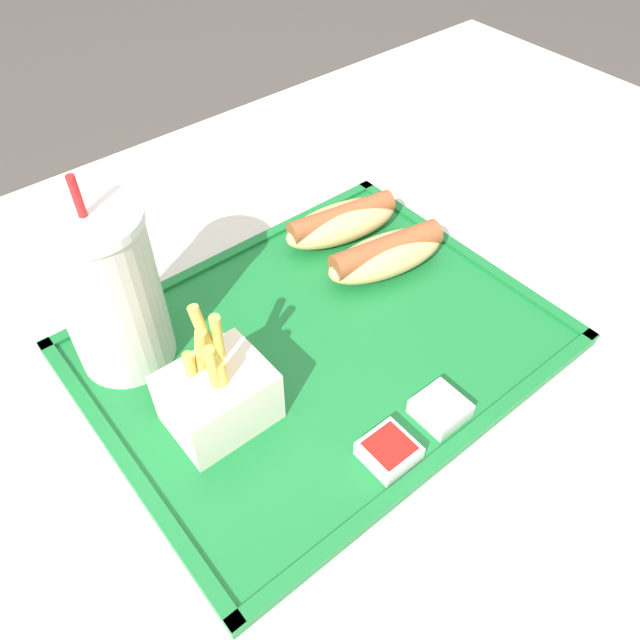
# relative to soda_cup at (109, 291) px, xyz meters

# --- Properties ---
(ground_plane) EXTENTS (8.00, 8.00, 0.00)m
(ground_plane) POSITION_rel_soda_cup_xyz_m (0.17, -0.10, -0.84)
(ground_plane) COLOR #4C4742
(dining_table) EXTENTS (1.39, 0.88, 0.75)m
(dining_table) POSITION_rel_soda_cup_xyz_m (0.17, -0.10, -0.46)
(dining_table) COLOR beige
(dining_table) RESTS_ON ground_plane
(food_tray) EXTENTS (0.42, 0.33, 0.01)m
(food_tray) POSITION_rel_soda_cup_xyz_m (0.15, -0.10, -0.08)
(food_tray) COLOR #197233
(food_tray) RESTS_ON dining_table
(soda_cup) EXTENTS (0.09, 0.09, 0.19)m
(soda_cup) POSITION_rel_soda_cup_xyz_m (0.00, 0.00, 0.00)
(soda_cup) COLOR silver
(soda_cup) RESTS_ON food_tray
(hot_dog_far) EXTENTS (0.14, 0.08, 0.04)m
(hot_dog_far) POSITION_rel_soda_cup_xyz_m (0.26, 0.00, -0.06)
(hot_dog_far) COLOR #DBB270
(hot_dog_far) RESTS_ON food_tray
(hot_dog_near) EXTENTS (0.14, 0.08, 0.04)m
(hot_dog_near) POSITION_rel_soda_cup_xyz_m (0.26, -0.07, -0.06)
(hot_dog_near) COLOR #DBB270
(hot_dog_near) RESTS_ON food_tray
(fries_carton) EXTENTS (0.08, 0.07, 0.12)m
(fries_carton) POSITION_rel_soda_cup_xyz_m (0.03, -0.11, -0.05)
(fries_carton) COLOR silver
(fries_carton) RESTS_ON food_tray
(sauce_cup_mayo) EXTENTS (0.04, 0.04, 0.02)m
(sauce_cup_mayo) POSITION_rel_soda_cup_xyz_m (0.17, -0.23, -0.07)
(sauce_cup_mayo) COLOR silver
(sauce_cup_mayo) RESTS_ON food_tray
(sauce_cup_ketchup) EXTENTS (0.04, 0.04, 0.02)m
(sauce_cup_ketchup) POSITION_rel_soda_cup_xyz_m (0.11, -0.23, -0.07)
(sauce_cup_ketchup) COLOR silver
(sauce_cup_ketchup) RESTS_ON food_tray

